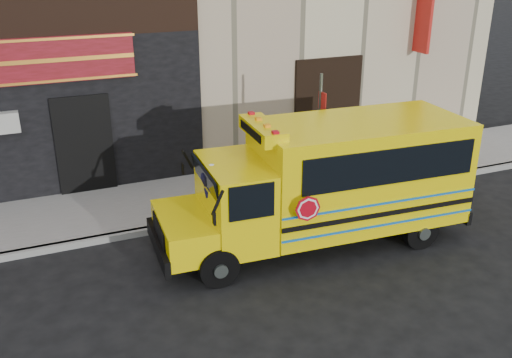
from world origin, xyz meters
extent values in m
plane|color=black|center=(0.00, 0.00, 0.00)|extent=(120.00, 120.00, 0.00)
cube|color=gray|center=(0.00, 2.60, 0.07)|extent=(40.00, 0.20, 0.15)
cube|color=slate|center=(0.00, 4.10, 0.07)|extent=(40.00, 3.00, 0.15)
cube|color=black|center=(-5.00, 5.55, 2.15)|extent=(10.00, 0.30, 4.00)
cube|color=black|center=(-3.20, 5.40, 1.40)|extent=(1.30, 0.10, 2.50)
cube|color=red|center=(7.00, 5.15, 4.35)|extent=(0.10, 0.70, 2.40)
cylinder|color=black|center=(-1.45, -0.07, 0.40)|extent=(0.81, 0.32, 0.80)
cylinder|color=black|center=(-1.34, 1.82, 0.40)|extent=(0.81, 0.32, 0.80)
cylinder|color=black|center=(3.14, -0.33, 0.40)|extent=(0.81, 0.32, 0.80)
cylinder|color=black|center=(3.25, 1.56, 0.40)|extent=(0.81, 0.32, 0.80)
cube|color=yellow|center=(-1.85, 0.90, 0.80)|extent=(1.11, 2.05, 0.70)
cube|color=black|center=(-2.39, 0.93, 0.55)|extent=(0.24, 2.05, 0.35)
cube|color=yellow|center=(-0.75, 0.84, 1.30)|extent=(1.32, 2.16, 1.70)
cube|color=black|center=(-1.32, 0.87, 1.70)|extent=(0.16, 1.80, 0.90)
cube|color=yellow|center=(2.10, 0.68, 1.62)|extent=(4.62, 2.45, 2.25)
cube|color=black|center=(4.37, 0.55, 0.55)|extent=(0.24, 2.20, 0.30)
cube|color=black|center=(2.14, -0.44, 2.10)|extent=(3.90, 0.26, 0.75)
cube|color=yellow|center=(-0.15, 0.80, 2.78)|extent=(0.59, 1.63, 0.28)
cylinder|color=#A80614|center=(0.23, -0.52, 1.55)|extent=(0.52, 0.06, 0.52)
cylinder|color=#454D49|center=(2.05, 2.43, 1.71)|extent=(0.07, 0.07, 3.43)
cube|color=red|center=(2.06, 2.35, 2.78)|extent=(0.05, 0.30, 0.43)
cube|color=white|center=(2.06, 2.35, 2.25)|extent=(0.05, 0.30, 0.37)
imported|color=black|center=(-1.28, 1.00, 0.49)|extent=(1.67, 0.64, 0.98)
imported|color=black|center=(-1.21, 0.92, 1.00)|extent=(0.63, 0.82, 2.00)
camera|label=1|loc=(-4.48, -9.22, 6.22)|focal=40.00mm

